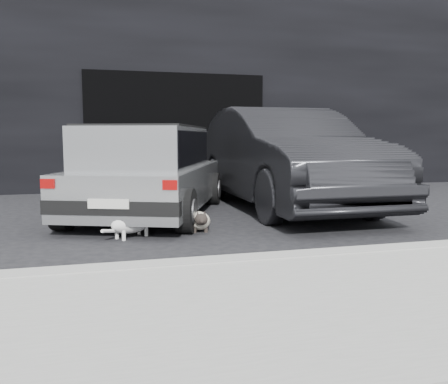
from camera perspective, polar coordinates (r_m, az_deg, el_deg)
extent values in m
plane|color=black|center=(6.72, -8.35, -3.65)|extent=(80.00, 80.00, 0.00)
cube|color=black|center=(12.76, -7.27, 12.47)|extent=(34.00, 4.00, 5.00)
cube|color=black|center=(10.70, -5.68, 7.18)|extent=(4.00, 0.10, 2.60)
cube|color=gray|center=(4.49, 8.68, -8.04)|extent=(18.00, 0.25, 0.12)
cube|color=gray|center=(3.48, 16.89, -12.74)|extent=(18.00, 2.20, 0.11)
cube|color=#A2A4A6|center=(7.31, -8.82, 0.80)|extent=(2.85, 3.99, 0.58)
cube|color=#A2A4A6|center=(7.10, -9.30, 5.32)|extent=(2.23, 2.79, 0.58)
cube|color=black|center=(7.10, -9.30, 5.32)|extent=(2.20, 2.71, 0.47)
cube|color=black|center=(5.65, -13.46, -1.86)|extent=(1.59, 0.74, 0.17)
cube|color=black|center=(9.02, -5.90, 1.40)|extent=(1.59, 0.74, 0.17)
cube|color=silver|center=(5.57, -13.75, -1.40)|extent=(0.46, 0.19, 0.11)
cube|color=#8C0707|center=(5.84, -20.46, 0.95)|extent=(0.17, 0.09, 0.11)
cube|color=#8C0707|center=(5.35, -6.53, 0.84)|extent=(0.17, 0.09, 0.11)
cube|color=black|center=(7.10, -9.35, 7.77)|extent=(2.14, 2.56, 0.03)
cylinder|color=black|center=(6.38, -18.81, -1.92)|extent=(0.40, 0.60, 0.56)
cylinder|color=slate|center=(6.43, -19.72, -1.90)|extent=(0.13, 0.29, 0.31)
cylinder|color=black|center=(5.89, -4.63, -2.28)|extent=(0.40, 0.60, 0.56)
cylinder|color=slate|center=(5.87, -3.56, -2.31)|extent=(0.13, 0.29, 0.31)
cylinder|color=black|center=(8.76, -11.67, 0.53)|extent=(0.40, 0.60, 0.56)
cylinder|color=slate|center=(8.80, -12.37, 0.54)|extent=(0.13, 0.29, 0.31)
cylinder|color=black|center=(8.41, -1.30, 0.41)|extent=(0.40, 0.60, 0.56)
cylinder|color=slate|center=(8.39, -0.54, 0.41)|extent=(0.13, 0.29, 0.31)
imported|color=black|center=(8.08, 7.21, 4.12)|extent=(1.80, 5.13, 1.69)
ellipsoid|color=beige|center=(6.10, -3.04, -3.45)|extent=(0.35, 0.60, 0.22)
ellipsoid|color=beige|center=(5.96, -2.90, -3.44)|extent=(0.27, 0.27, 0.21)
ellipsoid|color=black|center=(5.81, -2.75, -3.32)|extent=(0.18, 0.16, 0.15)
sphere|color=black|center=(5.74, -2.68, -3.50)|extent=(0.07, 0.07, 0.07)
cone|color=black|center=(5.82, -2.37, -2.62)|extent=(0.06, 0.07, 0.08)
cone|color=black|center=(5.81, -3.18, -2.64)|extent=(0.06, 0.07, 0.08)
cylinder|color=black|center=(5.96, -2.18, -4.54)|extent=(0.05, 0.05, 0.07)
cylinder|color=black|center=(5.95, -3.56, -4.58)|extent=(0.05, 0.05, 0.07)
cylinder|color=black|center=(6.29, -2.54, -3.95)|extent=(0.05, 0.05, 0.07)
cylinder|color=black|center=(6.28, -3.84, -3.98)|extent=(0.05, 0.05, 0.07)
cylinder|color=black|center=(6.42, -3.32, -3.29)|extent=(0.11, 0.32, 0.10)
ellipsoid|color=silver|center=(5.74, -11.06, -3.68)|extent=(0.61, 0.53, 0.24)
ellipsoid|color=silver|center=(5.82, -9.98, -3.27)|extent=(0.33, 0.33, 0.20)
ellipsoid|color=white|center=(5.90, -8.88, -2.32)|extent=(0.20, 0.20, 0.14)
sphere|color=white|center=(5.94, -8.41, -2.32)|extent=(0.06, 0.06, 0.06)
cone|color=white|center=(5.91, -9.26, -1.67)|extent=(0.08, 0.08, 0.07)
cone|color=white|center=(5.85, -8.77, -1.75)|extent=(0.08, 0.08, 0.07)
cylinder|color=white|center=(5.91, -10.17, -4.41)|extent=(0.05, 0.05, 0.14)
cylinder|color=white|center=(5.81, -9.34, -4.60)|extent=(0.05, 0.05, 0.14)
cylinder|color=white|center=(5.73, -12.76, -4.83)|extent=(0.05, 0.05, 0.14)
cylinder|color=white|center=(5.62, -11.96, -5.04)|extent=(0.05, 0.05, 0.14)
cylinder|color=white|center=(5.58, -13.54, -4.58)|extent=(0.22, 0.26, 0.09)
ellipsoid|color=gray|center=(5.66, -11.73, -3.58)|extent=(0.25, 0.23, 0.10)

